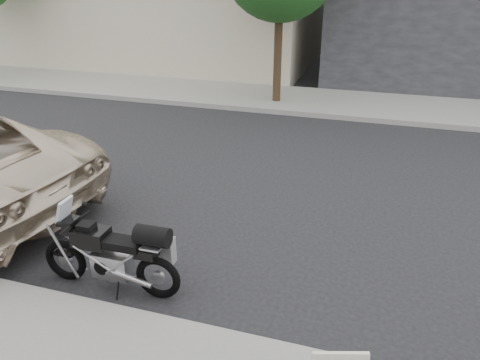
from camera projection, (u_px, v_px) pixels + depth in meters
The scene contains 3 objects.
ground at pixel (306, 195), 8.86m from camera, with size 120.00×120.00×0.00m, color black.
far_sidewalk at pixel (343, 104), 14.47m from camera, with size 44.00×3.00×0.15m, color gray.
motorcycle at pixel (118, 254), 6.08m from camera, with size 2.00×0.66×1.26m.
Camera 1 is at (-1.17, 7.95, 3.96)m, focal length 35.00 mm.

